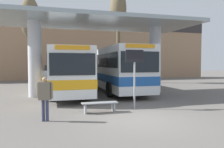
% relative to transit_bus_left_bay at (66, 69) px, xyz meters
% --- Properties ---
extents(ground_plane, '(100.00, 100.00, 0.00)m').
position_rel_transit_bus_left_bay_xyz_m(ground_plane, '(2.26, -9.06, -1.76)').
color(ground_plane, '#605B56').
extents(townhouse_backdrop, '(40.00, 0.58, 9.23)m').
position_rel_transit_bus_left_bay_xyz_m(townhouse_backdrop, '(2.26, 13.27, 3.62)').
color(townhouse_backdrop, '#9E7A5B').
rests_on(townhouse_backdrop, ground_plane).
extents(station_canopy, '(13.67, 5.84, 5.21)m').
position_rel_transit_bus_left_bay_xyz_m(station_canopy, '(2.26, -1.80, 2.58)').
color(station_canopy, silver).
rests_on(station_canopy, ground_plane).
extents(transit_bus_left_bay, '(2.78, 11.83, 3.14)m').
position_rel_transit_bus_left_bay_xyz_m(transit_bus_left_bay, '(0.00, 0.00, 0.00)').
color(transit_bus_left_bay, white).
rests_on(transit_bus_left_bay, ground_plane).
extents(transit_bus_center_bay, '(2.83, 10.78, 3.33)m').
position_rel_transit_bus_left_bay_xyz_m(transit_bus_center_bay, '(3.85, -0.08, 0.10)').
color(transit_bus_center_bay, silver).
rests_on(transit_bus_center_bay, ground_plane).
extents(waiting_bench_near_pillar, '(1.62, 0.44, 0.46)m').
position_rel_transit_bus_left_bay_xyz_m(waiting_bench_near_pillar, '(1.00, -7.50, -1.42)').
color(waiting_bench_near_pillar, gray).
rests_on(waiting_bench_near_pillar, ground_plane).
extents(info_sign_platform, '(0.90, 0.09, 2.86)m').
position_rel_transit_bus_left_bay_xyz_m(info_sign_platform, '(2.81, -7.13, 0.28)').
color(info_sign_platform, gray).
rests_on(info_sign_platform, ground_plane).
extents(pedestrian_waiting, '(0.62, 0.38, 1.69)m').
position_rel_transit_bus_left_bay_xyz_m(pedestrian_waiting, '(-1.31, -8.36, -0.73)').
color(pedestrian_waiting, '#333856').
rests_on(pedestrian_waiting, ground_plane).
extents(poplar_tree_behind_left, '(1.97, 1.97, 9.13)m').
position_rel_transit_bus_left_bay_xyz_m(poplar_tree_behind_left, '(-3.10, 7.56, 5.01)').
color(poplar_tree_behind_left, brown).
rests_on(poplar_tree_behind_left, ground_plane).
extents(poplar_tree_behind_right, '(1.84, 1.84, 10.39)m').
position_rel_transit_bus_left_bay_xyz_m(poplar_tree_behind_right, '(6.33, 6.80, 6.18)').
color(poplar_tree_behind_right, brown).
rests_on(poplar_tree_behind_right, ground_plane).
extents(parked_car_street, '(4.36, 2.23, 1.99)m').
position_rel_transit_bus_left_bay_xyz_m(parked_car_street, '(-0.65, 10.58, -0.80)').
color(parked_car_street, '#B2B7BC').
rests_on(parked_car_street, ground_plane).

